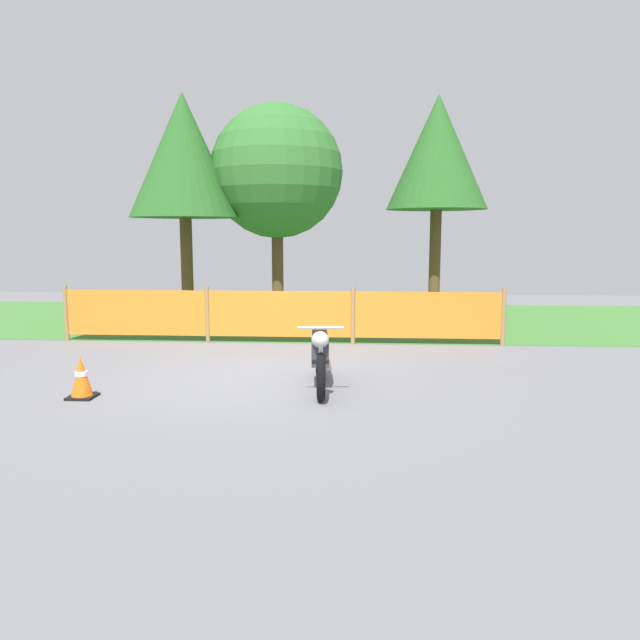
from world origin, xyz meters
TOP-DOWN VIEW (x-y plane):
  - ground at (0.00, 0.00)m, footprint 24.00×24.00m
  - grass_verge at (0.00, 5.77)m, footprint 24.00×6.32m
  - barrier_fence at (0.00, 2.60)m, footprint 8.21×0.08m
  - tree_leftmost at (-2.58, 5.61)m, footprint 2.53×2.53m
  - tree_near_left at (-0.53, 6.32)m, footprint 3.16×3.16m
  - tree_near_right at (3.32, 6.77)m, footprint 2.45×2.45m
  - motorcycle_lead at (0.96, -0.63)m, footprint 0.56×1.90m
  - traffic_cone at (-1.94, -1.32)m, footprint 0.32×0.32m

SIDE VIEW (x-z plane):
  - ground at x=0.00m, z-range -0.02..0.00m
  - grass_verge at x=0.00m, z-range 0.00..0.01m
  - traffic_cone at x=-1.94m, z-range -0.01..0.52m
  - motorcycle_lead at x=0.96m, z-range -0.01..0.89m
  - barrier_fence at x=0.00m, z-range 0.02..1.07m
  - tree_near_left at x=-0.53m, z-range 0.94..6.00m
  - tree_leftmost at x=-2.58m, z-range 1.17..6.37m
  - tree_near_right at x=3.32m, z-range 1.27..6.59m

